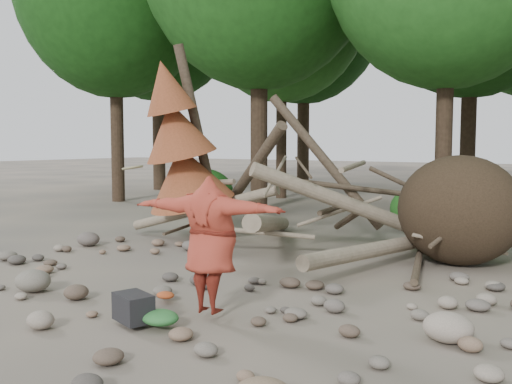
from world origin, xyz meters
The scene contains 12 objects.
ground centered at (0.00, 0.00, 0.00)m, with size 120.00×120.00×0.00m, color #514C44.
deadfall_pile centered at (2.02, 4.24, 0.95)m, with size 8.55×5.24×3.30m.
dead_conifer centered at (-3.12, 3.37, 2.11)m, with size 2.06×2.16×4.35m.
bush_left centered at (-5.50, 7.20, 0.72)m, with size 1.80×1.80×1.44m, color #184B14.
bush_mid centered at (0.80, 7.80, 0.56)m, with size 1.40×1.40×1.12m, color #215F1B.
frisbee_thrower centered at (0.77, -0.65, 0.93)m, with size 2.73×0.79×1.81m.
backpack centered at (0.19, -1.40, 0.17)m, with size 0.50×0.33×0.33m, color black.
cloth_green centered at (0.53, -1.31, 0.09)m, with size 0.47×0.39×0.18m, color #2B6D31.
cloth_orange centered at (-0.19, -0.42, 0.05)m, with size 0.26×0.22×0.10m, color #9E3E1B.
boulder_front_left centered at (-2.20, -1.06, 0.16)m, with size 0.54×0.49×0.33m, color slate.
boulder_mid_right centered at (3.50, 0.07, 0.17)m, with size 0.55×0.50×0.33m, color gray.
boulder_mid_left centered at (-4.49, 1.94, 0.15)m, with size 0.50×0.45×0.30m, color #5D544E.
Camera 1 is at (5.05, -6.20, 2.18)m, focal length 40.00 mm.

